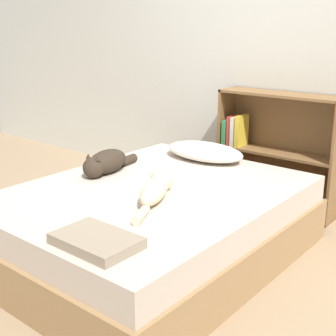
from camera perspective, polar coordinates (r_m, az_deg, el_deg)
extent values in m
plane|color=#997F60|center=(3.04, -1.73, -10.55)|extent=(8.00, 8.00, 0.00)
cube|color=silver|center=(3.86, 12.35, 14.33)|extent=(8.00, 0.06, 2.50)
cube|color=#99754C|center=(2.97, -1.76, -8.17)|extent=(1.47, 1.89, 0.28)
cube|color=#C1B2A3|center=(2.89, -1.80, -4.15)|extent=(1.42, 1.84, 0.17)
ellipsoid|color=white|center=(3.48, 4.49, 2.03)|extent=(0.63, 0.35, 0.12)
ellipsoid|color=beige|center=(2.65, -1.64, -2.71)|extent=(0.30, 0.43, 0.12)
sphere|color=beige|center=(2.81, -0.74, -1.39)|extent=(0.14, 0.14, 0.14)
cone|color=beige|center=(2.80, -1.50, 0.08)|extent=(0.04, 0.04, 0.03)
cone|color=beige|center=(2.78, 0.02, -0.02)|extent=(0.04, 0.04, 0.03)
cylinder|color=beige|center=(2.42, -3.32, -5.72)|extent=(0.12, 0.19, 0.05)
ellipsoid|color=#33281E|center=(3.17, -7.41, 0.81)|extent=(0.22, 0.36, 0.16)
sphere|color=#33281E|center=(3.07, -9.09, 0.03)|extent=(0.14, 0.14, 0.14)
cone|color=#33281E|center=(3.03, -8.60, 1.24)|extent=(0.04, 0.04, 0.03)
cone|color=#33281E|center=(3.08, -9.69, 1.44)|extent=(0.04, 0.04, 0.03)
cylinder|color=#33281E|center=(3.36, -4.92, 0.97)|extent=(0.08, 0.16, 0.06)
cube|color=brown|center=(3.95, 7.10, 3.04)|extent=(0.02, 0.26, 0.92)
cube|color=brown|center=(3.87, 12.74, -4.56)|extent=(0.96, 0.26, 0.02)
cube|color=brown|center=(3.65, 13.66, 8.72)|extent=(0.96, 0.26, 0.02)
cube|color=brown|center=(3.73, 13.19, 1.88)|extent=(0.92, 0.26, 0.02)
cube|color=brown|center=(3.84, 13.99, 2.23)|extent=(0.96, 0.02, 0.92)
cube|color=#337F47|center=(3.87, 7.39, 4.41)|extent=(0.04, 0.16, 0.20)
cube|color=#B7332D|center=(3.85, 7.89, 4.60)|extent=(0.02, 0.16, 0.24)
cube|color=beige|center=(3.83, 8.36, 4.49)|extent=(0.03, 0.16, 0.23)
cube|color=gold|center=(3.81, 8.95, 4.52)|extent=(0.04, 0.16, 0.25)
cube|color=gray|center=(2.16, -8.71, -8.76)|extent=(0.39, 0.26, 0.05)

